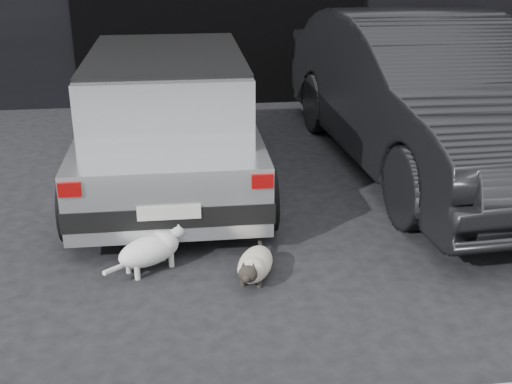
{
  "coord_description": "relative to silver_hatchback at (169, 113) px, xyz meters",
  "views": [
    {
      "loc": [
        0.34,
        -5.04,
        2.36
      ],
      "look_at": [
        0.91,
        -0.58,
        0.5
      ],
      "focal_mm": 45.0,
      "sensor_mm": 36.0,
      "label": 1
    }
  ],
  "objects": [
    {
      "name": "ground",
      "position": [
        -0.26,
        -0.98,
        -0.71
      ],
      "size": [
        80.0,
        80.0,
        0.0
      ],
      "primitive_type": "plane",
      "color": "black",
      "rests_on": "ground"
    },
    {
      "name": "garage_opening",
      "position": [
        0.74,
        3.01,
        0.59
      ],
      "size": [
        4.0,
        0.1,
        2.6
      ],
      "primitive_type": "cube",
      "color": "black",
      "rests_on": "ground"
    },
    {
      "name": "silver_hatchback",
      "position": [
        0.0,
        0.0,
        0.0
      ],
      "size": [
        1.79,
        3.56,
        1.31
      ],
      "rotation": [
        0.0,
        0.0,
        -0.01
      ],
      "color": "silver",
      "rests_on": "ground"
    },
    {
      "name": "second_car",
      "position": [
        2.6,
        0.1,
        0.07
      ],
      "size": [
        1.96,
        4.86,
        1.57
      ],
      "primitive_type": "imported",
      "rotation": [
        0.0,
        0.0,
        0.06
      ],
      "color": "black",
      "rests_on": "ground"
    },
    {
      "name": "cat_siamese",
      "position": [
        0.57,
        -2.01,
        -0.6
      ],
      "size": [
        0.38,
        0.69,
        0.25
      ],
      "rotation": [
        0.0,
        0.0,
        2.81
      ],
      "color": "beige",
      "rests_on": "ground"
    },
    {
      "name": "cat_white",
      "position": [
        -0.14,
        -1.75,
        -0.55
      ],
      "size": [
        0.62,
        0.51,
        0.34
      ],
      "rotation": [
        0.0,
        0.0,
        -0.99
      ],
      "color": "white",
      "rests_on": "ground"
    }
  ]
}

